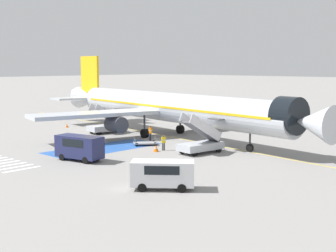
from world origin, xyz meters
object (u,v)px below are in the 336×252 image
service_van_0 (79,146)px  service_van_1 (163,172)px  airliner (168,107)px  traffic_cone_0 (156,148)px  baggage_cart (145,143)px  ground_crew_0 (150,132)px  boarding_stairs_forward (201,143)px  traffic_cone_1 (67,125)px  ground_crew_1 (163,142)px  boarding_stairs_aft (107,126)px  fuel_tanker (233,110)px

service_van_0 → service_van_1: size_ratio=1.07×
airliner → traffic_cone_0: airliner is taller
baggage_cart → ground_crew_0: ground_crew_0 is taller
boarding_stairs_forward → traffic_cone_1: size_ratio=9.87×
airliner → service_van_0: airliner is taller
ground_crew_1 → service_van_0: bearing=-157.5°
boarding_stairs_forward → ground_crew_0: boarding_stairs_forward is taller
boarding_stairs_aft → ground_crew_0: (8.89, -0.62, 0.07)m
service_van_1 → ground_crew_1: 15.61m
airliner → baggage_cart: (2.55, -6.46, -3.47)m
traffic_cone_1 → airliner: bearing=12.4°
baggage_cart → ground_crew_0: 3.26m
baggage_cart → traffic_cone_1: (-19.27, 2.78, 0.02)m
boarding_stairs_forward → service_van_1: bearing=-53.7°
boarding_stairs_forward → boarding_stairs_aft: (-18.20, 2.52, -0.03)m
fuel_tanker → service_van_0: (9.31, -37.76, -0.23)m
boarding_stairs_aft → traffic_cone_1: (-8.56, -0.42, -0.71)m
baggage_cart → traffic_cone_0: baggage_cart is taller
fuel_tanker → ground_crew_0: (5.85, -25.00, -0.57)m
fuel_tanker → baggage_cart: (7.66, -27.58, -1.37)m
ground_crew_1 → boarding_stairs_forward: bearing=-32.1°
boarding_stairs_aft → ground_crew_0: bearing=3.9°
service_van_0 → ground_crew_1: size_ratio=2.99×
fuel_tanker → ground_crew_0: fuel_tanker is taller
fuel_tanker → service_van_0: bearing=-83.7°
service_van_0 → traffic_cone_0: service_van_0 is taller
ground_crew_0 → baggage_cart: bearing=-50.8°
service_van_1 → traffic_cone_0: service_van_1 is taller
airliner → boarding_stairs_aft: bearing=-60.3°
fuel_tanker → service_van_0: fuel_tanker is taller
boarding_stairs_aft → baggage_cart: (10.71, -3.20, -0.73)m
traffic_cone_1 → fuel_tanker: bearing=64.9°
boarding_stairs_forward → fuel_tanker: bearing=127.3°
ground_crew_1 → traffic_cone_1: 23.28m
fuel_tanker → service_van_1: (22.14, -39.78, -0.37)m
boarding_stairs_forward → fuel_tanker: 30.88m
baggage_cart → traffic_cone_1: bearing=28.9°
service_van_1 → ground_crew_1: service_van_1 is taller
boarding_stairs_forward → boarding_stairs_aft: boarding_stairs_forward is taller
traffic_cone_1 → baggage_cart: bearing=-8.2°
baggage_cart → service_van_0: bearing=136.3°
fuel_tanker → ground_crew_0: size_ratio=4.74×
airliner → service_van_0: size_ratio=9.36×
boarding_stairs_aft → fuel_tanker: bearing=90.8°
service_van_1 → traffic_cone_0: bearing=-173.6°
airliner → traffic_cone_0: (6.16, -8.41, -3.39)m
airliner → boarding_stairs_forward: 11.89m
ground_crew_1 → traffic_cone_0: ground_crew_1 is taller
traffic_cone_0 → ground_crew_1: bearing=84.9°
service_van_0 → baggage_cart: size_ratio=1.65×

